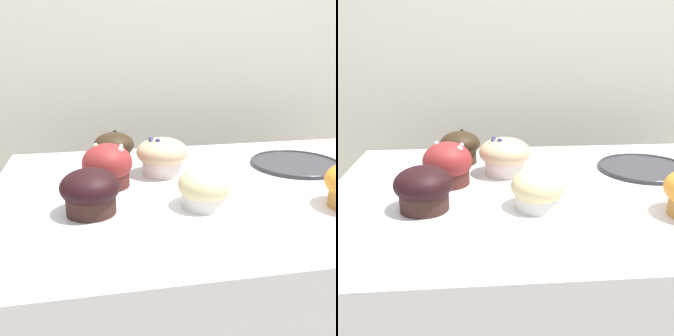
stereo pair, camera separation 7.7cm
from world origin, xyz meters
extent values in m
cube|color=beige|center=(0.00, 0.60, 0.90)|extent=(3.20, 0.10, 1.80)
cylinder|color=#4B221C|center=(-0.27, 0.04, 0.92)|extent=(0.09, 0.09, 0.05)
ellipsoid|color=maroon|center=(-0.27, 0.04, 0.95)|extent=(0.10, 0.10, 0.08)
sphere|color=white|center=(-0.24, 0.03, 0.98)|extent=(0.01, 0.01, 0.01)
sphere|color=white|center=(-0.24, 0.06, 0.98)|extent=(0.01, 0.01, 0.01)
sphere|color=white|center=(-0.29, 0.05, 0.98)|extent=(0.01, 0.01, 0.01)
cylinder|color=silver|center=(-0.10, -0.09, 0.92)|extent=(0.08, 0.08, 0.04)
ellipsoid|color=beige|center=(-0.10, -0.09, 0.94)|extent=(0.10, 0.10, 0.06)
cylinder|color=#3E2A1C|center=(-0.24, 0.19, 0.92)|extent=(0.08, 0.08, 0.05)
ellipsoid|color=black|center=(-0.24, 0.19, 0.95)|extent=(0.10, 0.10, 0.06)
sphere|color=black|center=(-0.24, 0.21, 0.97)|extent=(0.01, 0.01, 0.01)
cylinder|color=#38211A|center=(-0.30, -0.08, 0.92)|extent=(0.09, 0.09, 0.05)
ellipsoid|color=black|center=(-0.30, -0.08, 0.95)|extent=(0.10, 0.10, 0.06)
cylinder|color=silver|center=(-0.14, 0.10, 0.93)|extent=(0.09, 0.09, 0.05)
ellipsoid|color=tan|center=(-0.14, 0.10, 0.95)|extent=(0.11, 0.11, 0.06)
sphere|color=navy|center=(-0.17, 0.09, 0.98)|extent=(0.01, 0.01, 0.01)
sphere|color=navy|center=(-0.15, 0.08, 0.98)|extent=(0.01, 0.01, 0.01)
sphere|color=navy|center=(-0.17, 0.10, 0.98)|extent=(0.01, 0.01, 0.01)
cylinder|color=#2D2D33|center=(0.18, 0.10, 0.90)|extent=(0.21, 0.21, 0.01)
torus|color=#2D2D33|center=(0.18, 0.10, 0.91)|extent=(0.21, 0.21, 0.01)
camera|label=1|loc=(-0.29, -0.72, 1.19)|focal=42.00mm
camera|label=2|loc=(-0.21, -0.73, 1.19)|focal=42.00mm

